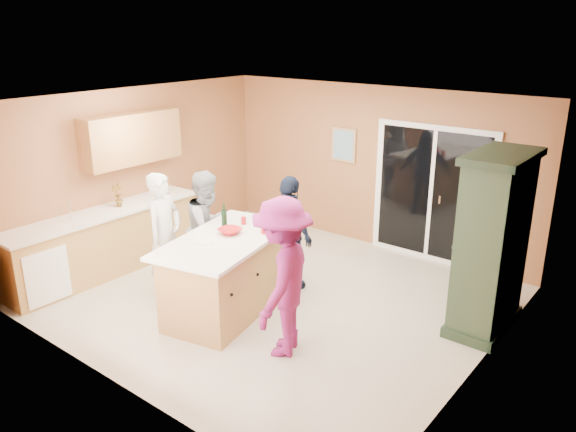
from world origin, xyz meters
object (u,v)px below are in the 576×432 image
Objects in this scene: woman_navy at (290,234)px; woman_grey at (209,229)px; woman_white at (165,235)px; woman_magenta at (282,278)px; green_hutch at (492,246)px; kitchen_island at (227,277)px.

woman_grey is at bearing 49.41° from woman_navy.
woman_magenta reaches higher than woman_white.
green_hutch reaches higher than woman_grey.
woman_magenta is at bearing -108.76° from woman_white.
green_hutch is 4.11m from woman_white.
woman_grey reaches higher than kitchen_island.
woman_grey is 2.00m from woman_magenta.
woman_grey is 0.91× the size of woman_magenta.
green_hutch is 2.59m from woman_navy.
green_hutch reaches higher than woman_magenta.
kitchen_island is 1.16× the size of woman_magenta.
green_hutch reaches higher than woman_navy.
woman_grey is at bearing -39.44° from woman_white.
green_hutch is 1.34× the size of woman_navy.
woman_magenta is (0.92, -1.30, 0.10)m from woman_navy.
woman_navy is (0.95, 0.59, -0.02)m from woman_grey.
woman_magenta is at bearing -122.89° from woman_grey.
woman_magenta is (2.12, -0.16, 0.05)m from woman_white.
green_hutch is at bearing -148.85° from woman_navy.
green_hutch is 1.28× the size of woman_white.
green_hutch is 1.31× the size of woman_grey.
green_hutch is (2.70, 1.64, 0.58)m from kitchen_island.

